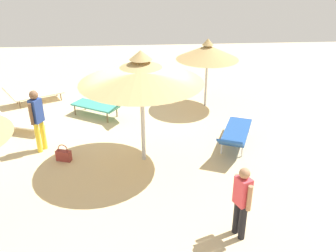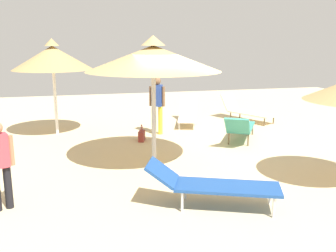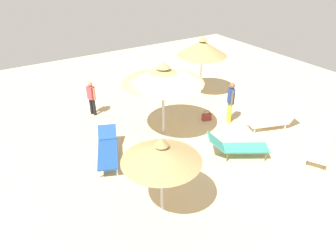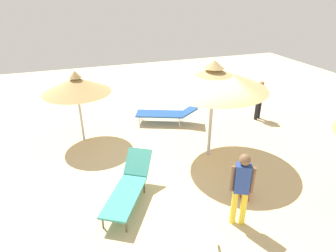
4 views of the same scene
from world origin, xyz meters
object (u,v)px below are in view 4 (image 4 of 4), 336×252
(parasol_umbrella_front, at_px, (214,78))
(lounge_chair_center, at_px, (129,185))
(person_standing_far_right, at_px, (242,185))
(person_standing_near_right, at_px, (260,98))
(lounge_chair_back, at_px, (167,113))
(handbag, at_px, (244,192))
(parasol_umbrella_far_right, at_px, (76,85))

(parasol_umbrella_front, relative_size, lounge_chair_center, 1.40)
(parasol_umbrella_front, xyz_separation_m, person_standing_far_right, (-2.78, 0.69, -1.40))
(parasol_umbrella_front, distance_m, person_standing_near_right, 3.79)
(parasol_umbrella_front, distance_m, lounge_chair_center, 3.60)
(lounge_chair_back, xyz_separation_m, handbag, (-4.61, -0.38, -0.25))
(lounge_chair_center, bearing_deg, handbag, -106.92)
(parasol_umbrella_far_right, relative_size, parasol_umbrella_front, 0.79)
(lounge_chair_back, distance_m, handbag, 4.63)
(parasol_umbrella_far_right, height_order, lounge_chair_center, parasol_umbrella_far_right)
(parasol_umbrella_front, bearing_deg, handbag, 177.76)
(parasol_umbrella_front, distance_m, lounge_chair_back, 3.25)
(person_standing_near_right, height_order, person_standing_far_right, person_standing_far_right)
(person_standing_near_right, height_order, handbag, person_standing_near_right)
(parasol_umbrella_far_right, distance_m, handbag, 5.78)
(person_standing_far_right, bearing_deg, parasol_umbrella_front, -13.91)
(person_standing_far_right, xyz_separation_m, handbag, (0.69, -0.61, -0.84))
(parasol_umbrella_far_right, distance_m, person_standing_far_right, 5.81)
(lounge_chair_center, bearing_deg, lounge_chair_back, -30.83)
(lounge_chair_back, relative_size, handbag, 4.95)
(lounge_chair_back, bearing_deg, parasol_umbrella_far_right, 95.83)
(lounge_chair_center, relative_size, person_standing_near_right, 1.41)
(person_standing_far_right, bearing_deg, lounge_chair_center, 53.79)
(parasol_umbrella_front, bearing_deg, person_standing_near_right, -59.15)
(person_standing_near_right, bearing_deg, parasol_umbrella_far_right, 86.16)
(person_standing_near_right, bearing_deg, person_standing_far_right, 141.22)
(parasol_umbrella_front, xyz_separation_m, lounge_chair_center, (-1.28, 2.73, -1.97))
(person_standing_far_right, distance_m, handbag, 1.25)
(parasol_umbrella_front, bearing_deg, lounge_chair_back, 10.33)
(lounge_chair_center, height_order, handbag, lounge_chair_center)
(person_standing_far_right, bearing_deg, parasol_umbrella_far_right, 29.64)
(lounge_chair_center, height_order, person_standing_near_right, person_standing_near_right)
(person_standing_near_right, relative_size, person_standing_far_right, 0.87)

